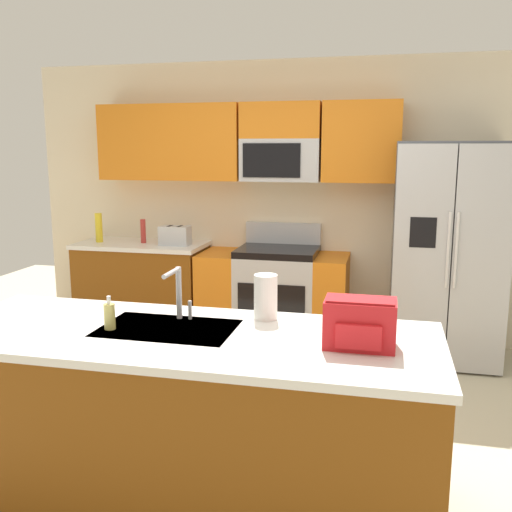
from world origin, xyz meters
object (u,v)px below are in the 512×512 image
(backpack, at_px, (360,322))
(paper_towel_roll, at_px, (266,297))
(range_oven, at_px, (274,296))
(bottle_yellow, at_px, (99,228))
(pepper_mill, at_px, (143,231))
(soap_dispenser, at_px, (110,316))
(toaster, at_px, (175,235))
(sink_faucet, at_px, (178,289))
(refrigerator, at_px, (447,253))

(backpack, bearing_deg, paper_towel_roll, 147.17)
(range_oven, bearing_deg, bottle_yellow, -178.26)
(backpack, bearing_deg, range_oven, 109.70)
(pepper_mill, height_order, bottle_yellow, bottle_yellow)
(range_oven, relative_size, soap_dispenser, 8.00)
(toaster, xyz_separation_m, soap_dispenser, (0.60, -2.47, -0.02))
(range_oven, xyz_separation_m, toaster, (-0.94, -0.05, 0.55))
(range_oven, bearing_deg, paper_towel_roll, -79.87)
(range_oven, relative_size, sink_faucet, 4.82)
(sink_faucet, distance_m, backpack, 0.97)
(bottle_yellow, bearing_deg, pepper_mill, 6.46)
(toaster, relative_size, bottle_yellow, 0.99)
(range_oven, height_order, backpack, backpack)
(paper_towel_roll, bearing_deg, backpack, -32.83)
(bottle_yellow, relative_size, backpack, 0.88)
(bottle_yellow, height_order, soap_dispenser, bottle_yellow)
(sink_faucet, distance_m, soap_dispenser, 0.37)
(pepper_mill, xyz_separation_m, soap_dispenser, (0.95, -2.52, -0.05))
(range_oven, xyz_separation_m, backpack, (0.90, -2.50, 0.57))
(toaster, relative_size, soap_dispenser, 1.65)
(pepper_mill, relative_size, backpack, 0.71)
(toaster, xyz_separation_m, pepper_mill, (-0.34, 0.05, 0.02))
(backpack, bearing_deg, toaster, 126.82)
(refrigerator, bearing_deg, sink_faucet, -125.00)
(bottle_yellow, relative_size, paper_towel_roll, 1.17)
(soap_dispenser, bearing_deg, sink_faucet, 38.38)
(pepper_mill, relative_size, soap_dispenser, 1.34)
(toaster, relative_size, backpack, 0.88)
(soap_dispenser, height_order, paper_towel_roll, paper_towel_roll)
(sink_faucet, height_order, soap_dispenser, sink_faucet)
(paper_towel_roll, bearing_deg, bottle_yellow, 134.83)
(range_oven, relative_size, pepper_mill, 5.98)
(backpack, bearing_deg, pepper_mill, 131.07)
(toaster, relative_size, paper_towel_roll, 1.17)
(refrigerator, distance_m, backpack, 2.50)
(soap_dispenser, bearing_deg, pepper_mill, 110.60)
(pepper_mill, relative_size, bottle_yellow, 0.81)
(sink_faucet, bearing_deg, pepper_mill, 118.14)
(pepper_mill, bearing_deg, soap_dispenser, -69.40)
(bottle_yellow, xyz_separation_m, backpack, (2.62, -2.45, -0.02))
(paper_towel_roll, bearing_deg, range_oven, 100.13)
(bottle_yellow, bearing_deg, range_oven, 1.74)
(pepper_mill, height_order, soap_dispenser, pepper_mill)
(pepper_mill, bearing_deg, toaster, -8.27)
(refrigerator, bearing_deg, soap_dispenser, -126.92)
(soap_dispenser, bearing_deg, range_oven, 82.40)
(range_oven, xyz_separation_m, pepper_mill, (-1.28, -0.00, 0.57))
(pepper_mill, height_order, paper_towel_roll, paper_towel_roll)
(soap_dispenser, bearing_deg, refrigerator, 53.08)
(range_oven, xyz_separation_m, soap_dispenser, (-0.34, -2.52, 0.53))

